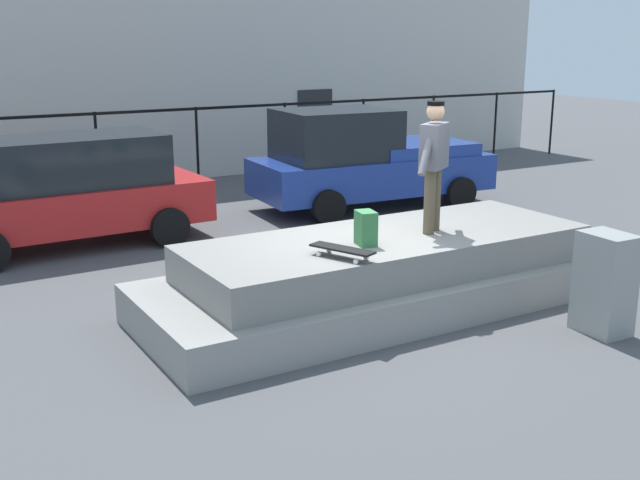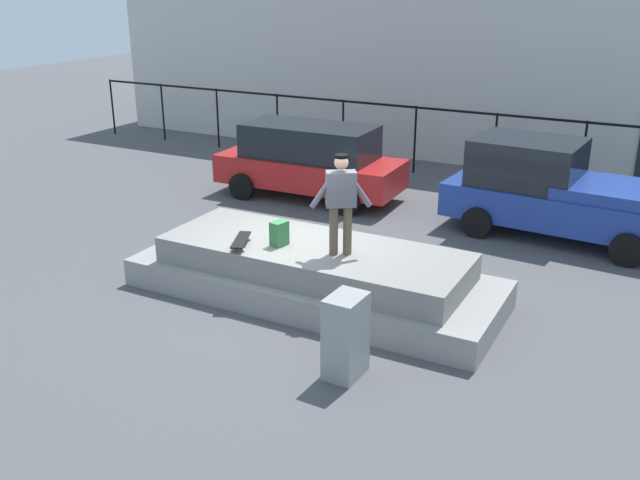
% 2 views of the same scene
% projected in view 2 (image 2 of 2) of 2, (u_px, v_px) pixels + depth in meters
% --- Properties ---
extents(ground_plane, '(60.00, 60.00, 0.00)m').
position_uv_depth(ground_plane, '(299.00, 293.00, 12.12)').
color(ground_plane, '#4C4C4F').
extents(concrete_ledge, '(6.29, 2.32, 0.92)m').
position_uv_depth(concrete_ledge, '(314.00, 273.00, 11.87)').
color(concrete_ledge, gray).
rests_on(concrete_ledge, ground_plane).
extents(skateboarder, '(0.88, 0.61, 1.63)m').
position_uv_depth(skateboarder, '(341.00, 197.00, 11.00)').
color(skateboarder, brown).
rests_on(skateboarder, concrete_ledge).
extents(skateboard, '(0.48, 0.80, 0.12)m').
position_uv_depth(skateboard, '(241.00, 240.00, 11.64)').
color(skateboard, black).
rests_on(skateboard, concrete_ledge).
extents(backpack, '(0.26, 0.32, 0.41)m').
position_uv_depth(backpack, '(279.00, 233.00, 11.64)').
color(backpack, '#33723F').
rests_on(backpack, concrete_ledge).
extents(car_red_hatchback_near, '(4.54, 2.08, 1.79)m').
position_uv_depth(car_red_hatchback_near, '(310.00, 160.00, 17.03)').
color(car_red_hatchback_near, '#B21E1E').
rests_on(car_red_hatchback_near, ground_plane).
extents(car_blue_pickup_mid, '(4.85, 2.36, 1.97)m').
position_uv_depth(car_blue_pickup_mid, '(555.00, 191.00, 14.48)').
color(car_blue_pickup_mid, navy).
rests_on(car_blue_pickup_mid, ground_plane).
extents(utility_box, '(0.46, 0.62, 1.18)m').
position_uv_depth(utility_box, '(346.00, 336.00, 9.44)').
color(utility_box, gray).
rests_on(utility_box, ground_plane).
extents(fence_row, '(24.06, 0.06, 1.84)m').
position_uv_depth(fence_row, '(455.00, 130.00, 18.56)').
color(fence_row, black).
rests_on(fence_row, ground_plane).
extents(warehouse_building, '(24.94, 8.73, 5.73)m').
position_uv_depth(warehouse_building, '(512.00, 50.00, 22.60)').
color(warehouse_building, beige).
rests_on(warehouse_building, ground_plane).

